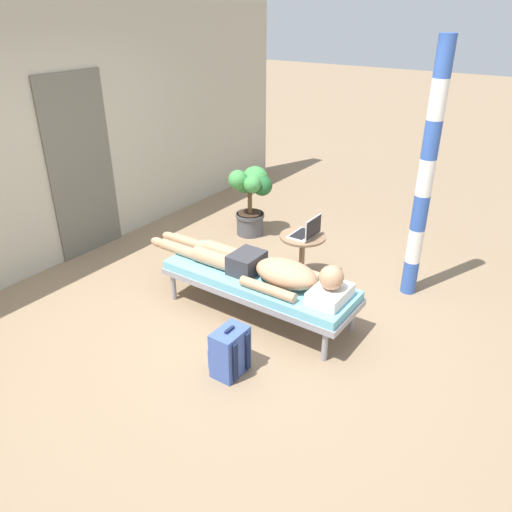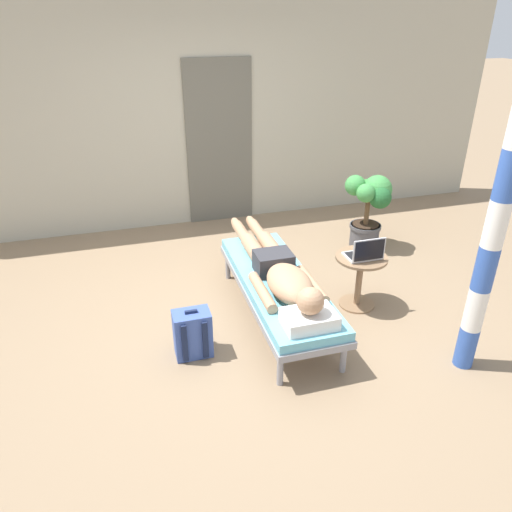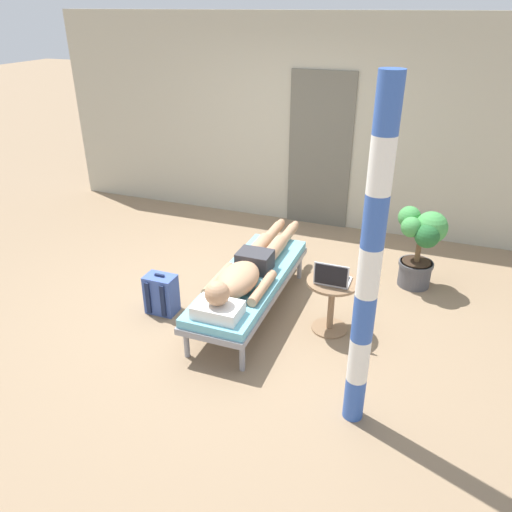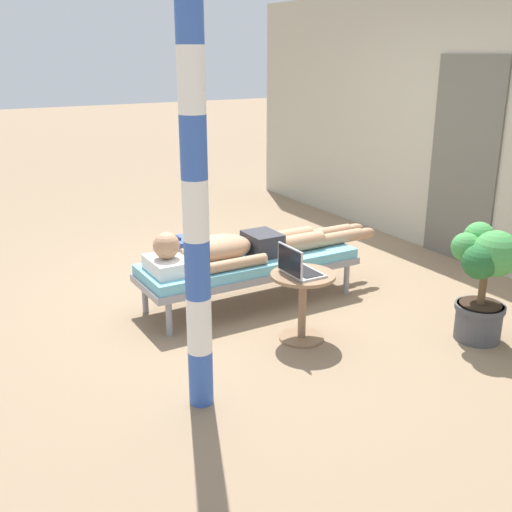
% 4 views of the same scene
% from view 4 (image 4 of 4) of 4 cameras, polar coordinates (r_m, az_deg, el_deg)
% --- Properties ---
extents(ground_plane, '(40.00, 40.00, 0.00)m').
position_cam_4_polar(ground_plane, '(5.59, -0.87, -3.24)').
color(ground_plane, '#8C7256').
extents(house_wall_back, '(7.60, 0.20, 2.70)m').
position_cam_4_polar(house_wall_back, '(6.61, 19.41, 11.23)').
color(house_wall_back, '#B2AD99').
rests_on(house_wall_back, ground).
extents(house_door_panel, '(0.84, 0.03, 2.04)m').
position_cam_4_polar(house_door_panel, '(6.55, 18.69, 8.31)').
color(house_door_panel, '#625F54').
rests_on(house_door_panel, ground).
extents(lounge_chair, '(0.62, 1.90, 0.42)m').
position_cam_4_polar(lounge_chair, '(5.22, -0.63, -0.82)').
color(lounge_chair, gray).
rests_on(lounge_chair, ground).
extents(person_reclining, '(0.53, 2.17, 0.32)m').
position_cam_4_polar(person_reclining, '(5.14, -1.23, 0.86)').
color(person_reclining, white).
rests_on(person_reclining, lounge_chair).
extents(side_table, '(0.48, 0.48, 0.52)m').
position_cam_4_polar(side_table, '(4.57, 4.34, -3.63)').
color(side_table, '#8C6B4C').
rests_on(side_table, ground).
extents(laptop, '(0.31, 0.24, 0.23)m').
position_cam_4_polar(laptop, '(4.46, 3.86, -1.07)').
color(laptop, silver).
rests_on(laptop, side_table).
extents(backpack, '(0.30, 0.26, 0.42)m').
position_cam_4_polar(backpack, '(5.85, -7.14, -0.35)').
color(backpack, '#3F59A5').
rests_on(backpack, ground).
extents(potted_plant, '(0.52, 0.51, 0.88)m').
position_cam_4_polar(potted_plant, '(4.78, 20.52, -1.43)').
color(potted_plant, '#4C4C51').
rests_on(potted_plant, ground).
extents(porch_post, '(0.15, 0.15, 2.46)m').
position_cam_4_polar(porch_post, '(3.46, -5.63, 4.24)').
color(porch_post, '#3359B2').
rests_on(porch_post, ground).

